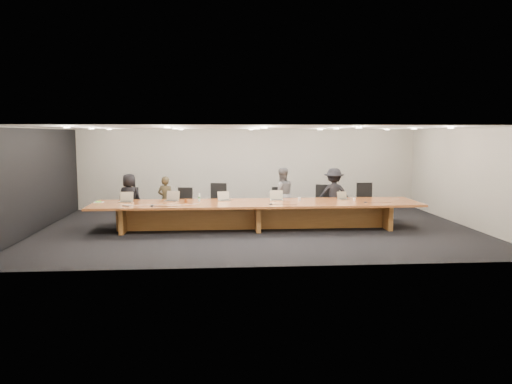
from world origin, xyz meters
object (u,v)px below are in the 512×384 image
water_bottle (199,197)px  amber_mug (186,201)px  person_c (282,195)px  mic_left (152,206)px  chair_far_left (129,205)px  mic_center (271,204)px  laptop_b (171,196)px  av_box (127,206)px  mic_right (366,202)px  person_a (130,198)px  person_d (334,195)px  chair_far_right (366,201)px  laptop_c (225,196)px  chair_right (322,202)px  laptop_a (126,197)px  laptop_e (344,196)px  chair_mid_right (281,204)px  conference_table (257,210)px  laptop_d (277,195)px  paper_cup_far (354,199)px  person_b (166,200)px  chair_mid_left (217,202)px  chair_left (184,205)px  paper_cup_near (299,199)px

water_bottle → amber_mug: 0.43m
person_c → mic_left: (-3.63, -1.78, -0.05)m
chair_far_left → mic_center: chair_far_left is taller
chair_far_left → laptop_b: bearing=-23.2°
av_box → mic_right: size_ratio=1.66×
person_a → person_d: (6.10, -0.09, 0.06)m
chair_far_right → person_a: size_ratio=0.78×
laptop_c → water_bottle: 0.72m
chair_right → laptop_a: (-5.72, -0.96, 0.34)m
chair_far_left → laptop_e: chair_far_left is taller
chair_mid_right → amber_mug: (-2.78, -1.19, 0.28)m
person_a → person_d: bearing=-166.8°
conference_table → laptop_d: 0.77m
paper_cup_far → person_b: bearing=168.7°
chair_far_right → person_d: size_ratio=0.72×
conference_table → chair_mid_left: 1.70m
chair_left → av_box: (-1.36, -1.67, 0.24)m
chair_far_right → mic_right: size_ratio=10.18×
laptop_c → water_bottle: (-0.72, -0.07, -0.03)m
laptop_c → mic_left: 2.15m
laptop_e → paper_cup_near: size_ratio=3.00×
chair_far_right → laptop_a: chair_far_right is taller
av_box → laptop_e: bearing=23.6°
paper_cup_far → mic_right: bearing=-61.7°
amber_mug → mic_left: bearing=-141.2°
chair_right → av_box: 5.83m
chair_mid_right → mic_left: bearing=-164.0°
chair_right → mic_left: size_ratio=8.20×
laptop_c → amber_mug: (-1.06, -0.32, -0.08)m
person_b → amber_mug: person_b is taller
person_d → laptop_a: 6.10m
person_b → chair_mid_right: bearing=-158.9°
laptop_c → av_box: (-2.57, -0.86, -0.12)m
chair_left → mic_center: (2.43, -1.68, 0.24)m
paper_cup_near → mic_center: paper_cup_near is taller
laptop_b → amber_mug: (0.43, -0.31, -0.09)m
laptop_a → paper_cup_far: 6.39m
paper_cup_far → mic_center: bearing=-166.9°
chair_mid_right → mic_left: chair_mid_right is taller
chair_mid_left → laptop_a: chair_mid_left is taller
chair_left → person_a: person_a is taller
chair_mid_left → chair_far_right: chair_mid_left is taller
mic_right → person_a: bearing=167.0°
chair_left → water_bottle: (0.50, -0.87, 0.33)m
laptop_a → mic_right: laptop_a is taller
person_a → chair_right: bearing=-165.3°
person_d → laptop_e: 0.76m
person_b → laptop_a: (-1.01, -0.83, 0.19)m
laptop_a → mic_right: bearing=-2.8°
paper_cup_far → laptop_b: bearing=176.5°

